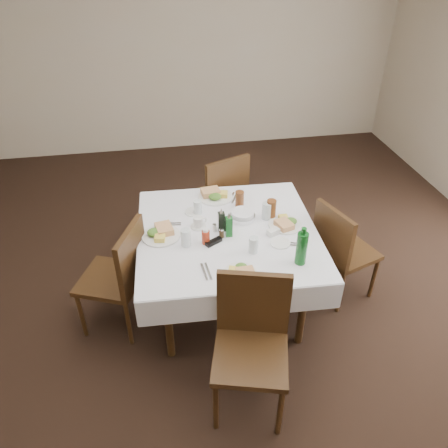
% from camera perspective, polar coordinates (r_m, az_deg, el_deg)
% --- Properties ---
extents(ground_plane, '(7.00, 7.00, 0.00)m').
position_cam_1_polar(ground_plane, '(3.72, -0.31, -12.55)').
color(ground_plane, black).
extents(room_shell, '(6.04, 7.04, 2.80)m').
position_cam_1_polar(room_shell, '(2.72, -0.43, 12.74)').
color(room_shell, '#C3AF94').
rests_on(room_shell, ground).
extents(dining_table, '(1.44, 1.44, 0.76)m').
position_cam_1_polar(dining_table, '(3.42, 0.48, -1.96)').
color(dining_table, black).
rests_on(dining_table, ground).
extents(chair_north, '(0.59, 0.59, 0.97)m').
position_cam_1_polar(chair_north, '(4.25, -0.31, 3.96)').
color(chair_north, black).
rests_on(chair_north, ground).
extents(chair_south, '(0.57, 0.57, 0.98)m').
position_cam_1_polar(chair_south, '(2.87, 3.64, -14.36)').
color(chair_south, black).
rests_on(chair_south, ground).
extents(chair_east, '(0.55, 0.55, 0.91)m').
position_cam_1_polar(chair_east, '(3.73, 14.88, -2.97)').
color(chair_east, black).
rests_on(chair_east, ground).
extents(chair_west, '(0.59, 0.59, 0.95)m').
position_cam_1_polar(chair_west, '(3.42, -13.34, -6.21)').
color(chair_west, black).
rests_on(chair_west, ground).
extents(meal_north, '(0.30, 0.30, 0.07)m').
position_cam_1_polar(meal_north, '(3.78, -1.25, 3.80)').
color(meal_north, white).
rests_on(meal_north, dining_table).
extents(meal_south, '(0.23, 0.23, 0.05)m').
position_cam_1_polar(meal_south, '(2.97, 2.29, -6.24)').
color(meal_south, white).
rests_on(meal_south, dining_table).
extents(meal_east, '(0.27, 0.27, 0.06)m').
position_cam_1_polar(meal_east, '(3.45, 8.05, 0.07)').
color(meal_east, white).
rests_on(meal_east, dining_table).
extents(meal_west, '(0.29, 0.29, 0.06)m').
position_cam_1_polar(meal_west, '(3.34, -8.27, -1.19)').
color(meal_west, white).
rests_on(meal_west, dining_table).
extents(side_plate_a, '(0.14, 0.14, 0.01)m').
position_cam_1_polar(side_plate_a, '(3.60, -4.02, 1.60)').
color(side_plate_a, white).
rests_on(side_plate_a, dining_table).
extents(side_plate_b, '(0.15, 0.15, 0.01)m').
position_cam_1_polar(side_plate_b, '(3.27, 7.35, -2.46)').
color(side_plate_b, white).
rests_on(side_plate_b, dining_table).
extents(water_n, '(0.07, 0.07, 0.12)m').
position_cam_1_polar(water_n, '(3.55, -3.46, 2.18)').
color(water_n, silver).
rests_on(water_n, dining_table).
extents(water_s, '(0.07, 0.07, 0.12)m').
position_cam_1_polar(water_s, '(3.14, 3.87, -2.75)').
color(water_s, silver).
rests_on(water_s, dining_table).
extents(water_e, '(0.08, 0.08, 0.14)m').
position_cam_1_polar(water_e, '(3.50, 5.63, 1.73)').
color(water_e, silver).
rests_on(water_e, dining_table).
extents(water_w, '(0.07, 0.07, 0.14)m').
position_cam_1_polar(water_w, '(3.20, -5.01, -1.79)').
color(water_w, silver).
rests_on(water_w, dining_table).
extents(iced_tea_a, '(0.07, 0.07, 0.15)m').
position_cam_1_polar(iced_tea_a, '(3.62, 2.05, 3.19)').
color(iced_tea_a, brown).
rests_on(iced_tea_a, dining_table).
extents(iced_tea_b, '(0.08, 0.08, 0.16)m').
position_cam_1_polar(iced_tea_b, '(3.51, 6.20, 1.95)').
color(iced_tea_b, brown).
rests_on(iced_tea_b, dining_table).
extents(bread_basket, '(0.20, 0.20, 0.07)m').
position_cam_1_polar(bread_basket, '(3.50, 2.44, 1.14)').
color(bread_basket, silver).
rests_on(bread_basket, dining_table).
extents(oil_cruet_dark, '(0.05, 0.05, 0.20)m').
position_cam_1_polar(oil_cruet_dark, '(3.34, -0.35, 0.42)').
color(oil_cruet_dark, black).
rests_on(oil_cruet_dark, dining_table).
extents(oil_cruet_green, '(0.05, 0.05, 0.21)m').
position_cam_1_polar(oil_cruet_green, '(3.28, 0.64, -0.23)').
color(oil_cruet_green, '#14591E').
rests_on(oil_cruet_green, dining_table).
extents(ketchup_bottle, '(0.06, 0.06, 0.13)m').
position_cam_1_polar(ketchup_bottle, '(3.22, -2.40, -1.64)').
color(ketchup_bottle, '#A12A12').
rests_on(ketchup_bottle, dining_table).
extents(salt_shaker, '(0.03, 0.03, 0.07)m').
position_cam_1_polar(salt_shaker, '(3.35, -1.26, -0.50)').
color(salt_shaker, white).
rests_on(salt_shaker, dining_table).
extents(pepper_shaker, '(0.04, 0.04, 0.08)m').
position_cam_1_polar(pepper_shaker, '(3.28, -0.33, -1.18)').
color(pepper_shaker, '#45341C').
rests_on(pepper_shaker, dining_table).
extents(coffee_mug, '(0.13, 0.12, 0.09)m').
position_cam_1_polar(coffee_mug, '(3.40, -3.36, 0.20)').
color(coffee_mug, white).
rests_on(coffee_mug, dining_table).
extents(sunglasses, '(0.14, 0.10, 0.03)m').
position_cam_1_polar(sunglasses, '(3.24, -1.35, -2.34)').
color(sunglasses, black).
rests_on(sunglasses, dining_table).
extents(green_bottle, '(0.08, 0.08, 0.29)m').
position_cam_1_polar(green_bottle, '(3.04, 10.11, -3.08)').
color(green_bottle, '#14591E').
rests_on(green_bottle, dining_table).
extents(sugar_caddy, '(0.11, 0.09, 0.05)m').
position_cam_1_polar(sugar_caddy, '(3.34, 6.46, -1.03)').
color(sugar_caddy, white).
rests_on(sugar_caddy, dining_table).
extents(cutlery_n, '(0.11, 0.18, 0.01)m').
position_cam_1_polar(cutlery_n, '(3.78, 1.18, 3.43)').
color(cutlery_n, silver).
rests_on(cutlery_n, dining_table).
extents(cutlery_s, '(0.06, 0.19, 0.01)m').
position_cam_1_polar(cutlery_s, '(3.00, -2.32, -6.24)').
color(cutlery_s, silver).
rests_on(cutlery_s, dining_table).
extents(cutlery_e, '(0.19, 0.10, 0.01)m').
position_cam_1_polar(cutlery_e, '(3.27, 8.25, -2.58)').
color(cutlery_e, silver).
rests_on(cutlery_e, dining_table).
extents(cutlery_w, '(0.18, 0.06, 0.01)m').
position_cam_1_polar(cutlery_w, '(3.47, -7.08, -0.06)').
color(cutlery_w, silver).
rests_on(cutlery_w, dining_table).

